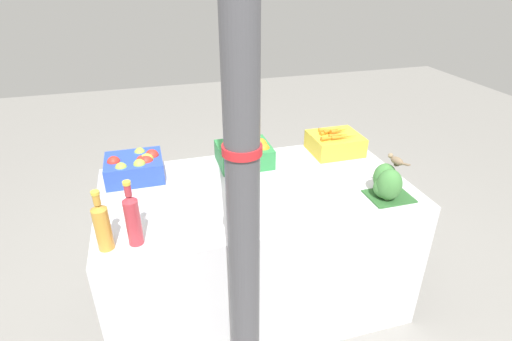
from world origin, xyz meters
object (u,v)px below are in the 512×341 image
orange_crate (245,152)px  broccoli_pile (387,184)px  support_pole (242,174)px  carrot_crate (335,143)px  sparrow_bird (396,160)px  juice_bottle_ruby (133,218)px  apple_crate (136,166)px  juice_bottle_amber (102,225)px

orange_crate → broccoli_pile: broccoli_pile is taller
support_pole → carrot_crate: size_ratio=8.21×
orange_crate → sparrow_bird: (0.63, -0.56, 0.13)m
broccoli_pile → juice_bottle_ruby: (-1.23, -0.04, 0.05)m
carrot_crate → orange_crate: bearing=-179.8°
carrot_crate → apple_crate: bearing=-179.8°
apple_crate → broccoli_pile: 1.34m
orange_crate → broccoli_pile: size_ratio=1.40×
orange_crate → carrot_crate: bearing=0.2°
juice_bottle_ruby → juice_bottle_amber: bearing=180.0°
carrot_crate → juice_bottle_amber: size_ratio=1.10×
carrot_crate → juice_bottle_ruby: size_ratio=1.01×
juice_bottle_amber → carrot_crate: bearing=24.3°
broccoli_pile → juice_bottle_amber: 1.36m
support_pole → broccoli_pile: support_pole is taller
carrot_crate → juice_bottle_amber: bearing=-155.7°
carrot_crate → sparrow_bird: size_ratio=2.31×
apple_crate → sparrow_bird: size_ratio=2.31×
support_pole → juice_bottle_amber: support_pole is taller
carrot_crate → juice_bottle_amber: (-1.35, -0.61, 0.05)m
broccoli_pile → apple_crate: bearing=155.0°
orange_crate → juice_bottle_ruby: (-0.64, -0.61, 0.06)m
orange_crate → juice_bottle_amber: size_ratio=1.10×
carrot_crate → sparrow_bird: sparrow_bird is taller
broccoli_pile → sparrow_bird: sparrow_bird is taller
broccoli_pile → sparrow_bird: 0.13m
broccoli_pile → juice_bottle_amber: bearing=-178.5°
broccoli_pile → juice_bottle_amber: (-1.35, -0.04, 0.04)m
broccoli_pile → sparrow_bird: bearing=15.6°
apple_crate → sparrow_bird: 1.38m
support_pole → sparrow_bird: support_pole is taller
orange_crate → broccoli_pile: (0.59, -0.57, 0.01)m
apple_crate → juice_bottle_amber: size_ratio=1.10×
sparrow_bird → juice_bottle_ruby: bearing=75.6°
apple_crate → juice_bottle_amber: (-0.14, -0.60, 0.05)m
carrot_crate → support_pole: bearing=-131.2°
carrot_crate → broccoli_pile: (0.01, -0.57, 0.02)m
apple_crate → juice_bottle_ruby: juice_bottle_ruby is taller
support_pole → juice_bottle_ruby: support_pole is taller
support_pole → juice_bottle_ruby: 0.62m
apple_crate → orange_crate: size_ratio=1.00×
apple_crate → juice_bottle_amber: 0.62m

